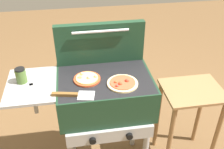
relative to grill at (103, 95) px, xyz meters
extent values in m
cube|color=#193823|center=(0.01, 0.00, 0.02)|extent=(0.64, 0.48, 0.24)
cube|color=black|center=(0.01, 0.00, 0.14)|extent=(0.61, 0.46, 0.01)
cube|color=#9C9C9C|center=(-0.47, 0.00, 0.13)|extent=(0.32, 0.41, 0.02)
cube|color=#9C9C9C|center=(-0.47, 0.00, 0.02)|extent=(0.02, 0.02, 0.24)
cube|color=#9C9C9C|center=(0.01, -0.25, -0.15)|extent=(0.58, 0.02, 0.10)
cylinder|color=black|center=(-0.11, -0.27, -0.15)|extent=(0.04, 0.02, 0.04)
cylinder|color=black|center=(0.13, -0.27, -0.15)|extent=(0.04, 0.02, 0.04)
cylinder|color=#9C9C9C|center=(-0.26, 0.19, -0.43)|extent=(0.04, 0.04, 0.66)
cylinder|color=#9C9C9C|center=(0.28, 0.19, -0.43)|extent=(0.04, 0.04, 0.66)
cube|color=#193823|center=(0.01, 0.22, 0.29)|extent=(0.63, 0.05, 0.30)
cylinder|color=#B7B7BC|center=(0.01, 0.17, 0.40)|extent=(0.38, 0.02, 0.02)
cylinder|color=#C64723|center=(-0.10, 0.00, 0.15)|extent=(0.18, 0.18, 0.01)
cylinder|color=#EDD17A|center=(-0.10, 0.00, 0.16)|extent=(0.15, 0.15, 0.01)
sphere|color=tan|center=(-0.13, 0.04, 0.17)|extent=(0.03, 0.03, 0.03)
sphere|color=tan|center=(-0.05, 0.00, 0.17)|extent=(0.02, 0.02, 0.02)
sphere|color=tan|center=(-0.16, 0.00, 0.17)|extent=(0.02, 0.02, 0.02)
sphere|color=#F1D064|center=(-0.15, 0.00, 0.17)|extent=(0.02, 0.02, 0.02)
sphere|color=#CDAC86|center=(-0.09, -0.01, 0.17)|extent=(0.02, 0.02, 0.02)
cylinder|color=beige|center=(0.12, -0.09, 0.15)|extent=(0.20, 0.20, 0.01)
cylinder|color=#D14C2D|center=(0.12, -0.09, 0.16)|extent=(0.16, 0.16, 0.01)
sphere|color=#C24628|center=(0.10, -0.11, 0.17)|extent=(0.03, 0.03, 0.03)
sphere|color=#E74033|center=(0.07, -0.13, 0.17)|extent=(0.02, 0.02, 0.02)
sphere|color=red|center=(0.15, -0.08, 0.17)|extent=(0.03, 0.03, 0.03)
sphere|color=#DD5127|center=(0.07, -0.09, 0.17)|extent=(0.02, 0.02, 0.02)
cylinder|color=#4C6B2D|center=(-0.52, 0.04, 0.19)|extent=(0.07, 0.07, 0.09)
cylinder|color=black|center=(-0.52, 0.04, 0.24)|extent=(0.06, 0.06, 0.01)
cube|color=#B7BABF|center=(-0.12, -0.18, 0.15)|extent=(0.12, 0.11, 0.01)
cube|color=brown|center=(-0.25, -0.15, 0.15)|extent=(0.16, 0.06, 0.02)
cube|color=olive|center=(0.67, 0.00, -0.04)|extent=(0.44, 0.36, 0.02)
cylinder|color=olive|center=(0.48, -0.15, -0.40)|extent=(0.04, 0.04, 0.70)
cylinder|color=olive|center=(0.86, -0.15, -0.40)|extent=(0.04, 0.04, 0.70)
cylinder|color=olive|center=(0.48, 0.15, -0.40)|extent=(0.04, 0.04, 0.70)
cylinder|color=olive|center=(0.86, 0.15, -0.40)|extent=(0.04, 0.04, 0.70)
camera|label=1|loc=(-0.17, -1.44, 1.13)|focal=42.24mm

